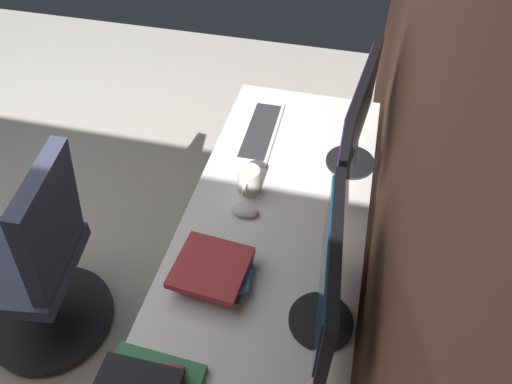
# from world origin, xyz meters

# --- Properties ---
(wall_back) EXTENTS (4.95, 0.10, 2.60)m
(wall_back) POSITION_xyz_m (0.00, 1.97, 1.30)
(wall_back) COLOR brown
(wall_back) RESTS_ON ground
(desk) EXTENTS (1.81, 0.67, 0.73)m
(desk) POSITION_xyz_m (0.02, 1.56, 0.66)
(desk) COLOR white
(desk) RESTS_ON ground
(drawer_pedestal) EXTENTS (0.40, 0.51, 0.69)m
(drawer_pedestal) POSITION_xyz_m (0.12, 1.59, 0.35)
(drawer_pedestal) COLOR white
(drawer_pedestal) RESTS_ON ground
(monitor_primary) EXTENTS (0.51, 0.20, 0.42)m
(monitor_primary) POSITION_xyz_m (0.31, 1.79, 0.97)
(monitor_primary) COLOR black
(monitor_primary) RESTS_ON desk
(monitor_secondary) EXTENTS (0.55, 0.20, 0.43)m
(monitor_secondary) POSITION_xyz_m (-0.43, 1.80, 0.98)
(monitor_secondary) COLOR black
(monitor_secondary) RESTS_ON desk
(keyboard_main) EXTENTS (0.42, 0.15, 0.02)m
(keyboard_main) POSITION_xyz_m (-0.53, 1.40, 0.74)
(keyboard_main) COLOR silver
(keyboard_main) RESTS_ON desk
(mouse_main) EXTENTS (0.06, 0.10, 0.03)m
(mouse_main) POSITION_xyz_m (-0.06, 1.45, 0.75)
(mouse_main) COLOR silver
(mouse_main) RESTS_ON desk
(book_stack_near) EXTENTS (0.24, 0.26, 0.08)m
(book_stack_near) POSITION_xyz_m (0.23, 1.42, 0.77)
(book_stack_near) COLOR black
(book_stack_near) RESTS_ON desk
(coffee_mug) EXTENTS (0.13, 0.09, 0.11)m
(coffee_mug) POSITION_xyz_m (-0.18, 1.44, 0.78)
(coffee_mug) COLOR silver
(coffee_mug) RESTS_ON desk
(office_chair) EXTENTS (0.56, 0.58, 0.97)m
(office_chair) POSITION_xyz_m (0.18, 0.65, 0.46)
(office_chair) COLOR #383D56
(office_chair) RESTS_ON ground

